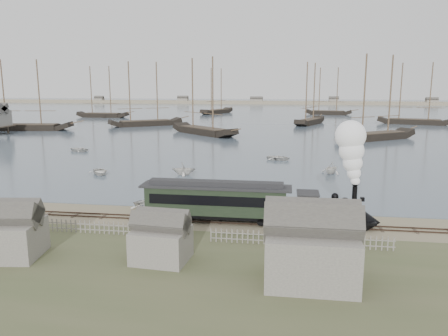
# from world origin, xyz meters

# --- Properties ---
(ground) EXTENTS (600.00, 600.00, 0.00)m
(ground) POSITION_xyz_m (0.00, 0.00, 0.00)
(ground) COLOR gray
(ground) RESTS_ON ground
(harbor_water) EXTENTS (600.00, 336.00, 0.06)m
(harbor_water) POSITION_xyz_m (0.00, 170.00, 0.03)
(harbor_water) COLOR #4C5C6D
(harbor_water) RESTS_ON ground
(rail_track) EXTENTS (120.00, 1.80, 0.16)m
(rail_track) POSITION_xyz_m (0.00, -2.00, 0.04)
(rail_track) COLOR #3A291F
(rail_track) RESTS_ON ground
(picket_fence_west) EXTENTS (19.00, 0.10, 1.20)m
(picket_fence_west) POSITION_xyz_m (-6.50, -7.00, 0.00)
(picket_fence_west) COLOR slate
(picket_fence_west) RESTS_ON ground
(picket_fence_east) EXTENTS (15.00, 0.10, 1.20)m
(picket_fence_east) POSITION_xyz_m (12.50, -7.50, 0.00)
(picket_fence_east) COLOR slate
(picket_fence_east) RESTS_ON ground
(shed_left) EXTENTS (5.00, 4.00, 4.10)m
(shed_left) POSITION_xyz_m (-10.00, -13.00, 0.00)
(shed_left) COLOR slate
(shed_left) RESTS_ON ground
(shed_mid) EXTENTS (4.00, 3.50, 3.60)m
(shed_mid) POSITION_xyz_m (2.00, -12.00, 0.00)
(shed_mid) COLOR slate
(shed_mid) RESTS_ON ground
(shed_right) EXTENTS (6.00, 5.00, 5.10)m
(shed_right) POSITION_xyz_m (13.00, -14.00, 0.00)
(shed_right) COLOR slate
(shed_right) RESTS_ON ground
(far_spit) EXTENTS (500.00, 20.00, 1.80)m
(far_spit) POSITION_xyz_m (0.00, 250.00, 0.00)
(far_spit) COLOR tan
(far_spit) RESTS_ON ground
(locomotive) EXTENTS (7.71, 2.88, 9.61)m
(locomotive) POSITION_xyz_m (16.69, -2.00, 4.43)
(locomotive) COLOR black
(locomotive) RESTS_ON ground
(passenger_coach) EXTENTS (14.49, 2.79, 3.52)m
(passenger_coach) POSITION_xyz_m (4.51, -2.00, 2.22)
(passenger_coach) COLOR black
(passenger_coach) RESTS_ON ground
(beached_dinghy) EXTENTS (4.91, 5.33, 0.90)m
(beached_dinghy) POSITION_xyz_m (-3.06, 1.07, 0.45)
(beached_dinghy) COLOR silver
(beached_dinghy) RESTS_ON ground
(rowboat_0) EXTENTS (4.85, 4.59, 0.82)m
(rowboat_0) POSITION_xyz_m (-16.06, 17.46, 0.47)
(rowboat_0) COLOR silver
(rowboat_0) RESTS_ON harbor_water
(rowboat_1) EXTENTS (3.20, 3.64, 1.82)m
(rowboat_1) POSITION_xyz_m (-3.70, 18.85, 0.97)
(rowboat_1) COLOR silver
(rowboat_1) RESTS_ON harbor_water
(rowboat_2) EXTENTS (4.05, 2.13, 1.49)m
(rowboat_2) POSITION_xyz_m (2.35, 6.24, 0.80)
(rowboat_2) COLOR silver
(rowboat_2) RESTS_ON harbor_water
(rowboat_3) EXTENTS (3.97, 4.81, 0.86)m
(rowboat_3) POSITION_xyz_m (9.75, 33.61, 0.49)
(rowboat_3) COLOR silver
(rowboat_3) RESTS_ON harbor_water
(rowboat_4) EXTENTS (4.18, 4.05, 1.68)m
(rowboat_4) POSITION_xyz_m (17.72, 22.90, 0.90)
(rowboat_4) COLOR silver
(rowboat_4) RESTS_ON harbor_water
(rowboat_5) EXTENTS (3.45, 2.15, 1.25)m
(rowboat_5) POSITION_xyz_m (21.72, 41.79, 0.68)
(rowboat_5) COLOR silver
(rowboat_5) RESTS_ON harbor_water
(rowboat_6) EXTENTS (3.88, 4.71, 0.85)m
(rowboat_6) POSITION_xyz_m (-29.67, 37.91, 0.48)
(rowboat_6) COLOR silver
(rowboat_6) RESTS_ON harbor_water
(schooner_0) EXTENTS (26.68, 9.97, 20.00)m
(schooner_0) POSITION_xyz_m (-63.33, 73.38, 10.06)
(schooner_0) COLOR black
(schooner_0) RESTS_ON harbor_water
(schooner_1) EXTENTS (21.87, 17.38, 20.00)m
(schooner_1) POSITION_xyz_m (-33.37, 90.90, 10.06)
(schooner_1) COLOR black
(schooner_1) RESTS_ON harbor_water
(schooner_2) EXTENTS (20.86, 20.16, 20.00)m
(schooner_2) POSITION_xyz_m (-10.81, 70.79, 10.06)
(schooner_2) COLOR black
(schooner_2) RESTS_ON harbor_water
(schooner_3) EXTENTS (11.29, 19.56, 20.00)m
(schooner_3) POSITION_xyz_m (18.22, 103.60, 10.06)
(schooner_3) COLOR black
(schooner_3) RESTS_ON harbor_water
(schooner_4) EXTENTS (20.79, 17.34, 20.00)m
(schooner_4) POSITION_xyz_m (32.10, 65.43, 10.06)
(schooner_4) COLOR black
(schooner_4) RESTS_ON harbor_water
(schooner_5) EXTENTS (23.70, 11.52, 20.00)m
(schooner_5) POSITION_xyz_m (52.29, 108.72, 10.06)
(schooner_5) COLOR black
(schooner_5) RESTS_ON harbor_water
(schooner_6) EXTENTS (20.69, 5.42, 20.00)m
(schooner_6) POSITION_xyz_m (-61.37, 122.01, 10.06)
(schooner_6) COLOR black
(schooner_6) RESTS_ON harbor_water
(schooner_7) EXTENTS (12.87, 21.18, 20.00)m
(schooner_7) POSITION_xyz_m (-20.46, 151.29, 10.06)
(schooner_7) COLOR black
(schooner_7) RESTS_ON harbor_water
(schooner_8) EXTENTS (19.76, 8.44, 20.00)m
(schooner_8) POSITION_xyz_m (28.16, 150.46, 10.06)
(schooner_8) COLOR black
(schooner_8) RESTS_ON harbor_water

